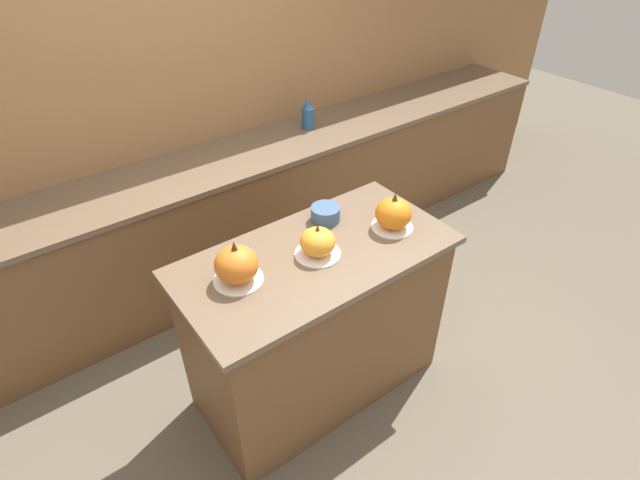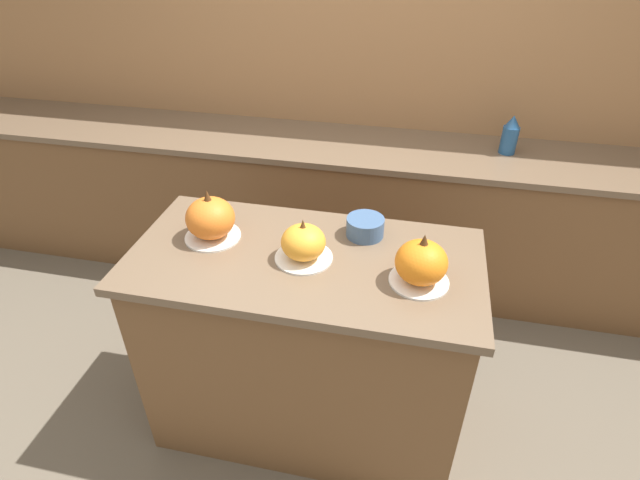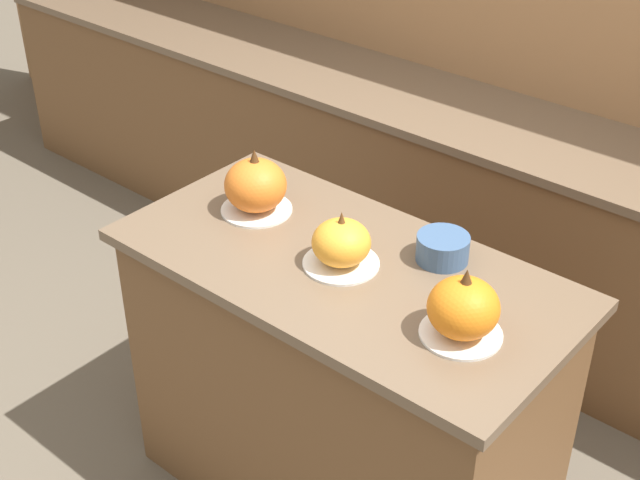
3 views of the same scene
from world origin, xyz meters
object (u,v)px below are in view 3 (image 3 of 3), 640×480
pumpkin_cake_left (256,186)px  pumpkin_cake_right (463,309)px  pumpkin_cake_center (340,244)px  mixing_bowl (443,248)px

pumpkin_cake_left → pumpkin_cake_right: 0.83m
pumpkin_cake_center → pumpkin_cake_right: size_ratio=1.03×
pumpkin_cake_left → pumpkin_cake_center: (0.39, -0.06, -0.02)m
pumpkin_cake_right → mixing_bowl: size_ratio=1.41×
pumpkin_cake_right → pumpkin_cake_left: bearing=172.2°
pumpkin_cake_center → mixing_bowl: 0.29m
pumpkin_cake_center → pumpkin_cake_right: 0.44m
pumpkin_cake_center → mixing_bowl: pumpkin_cake_center is taller
pumpkin_cake_left → pumpkin_cake_right: (0.82, -0.11, -0.00)m
pumpkin_cake_left → pumpkin_cake_center: pumpkin_cake_left is taller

